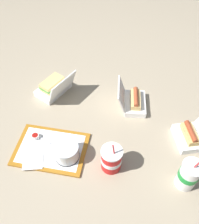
% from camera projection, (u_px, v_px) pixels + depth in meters
% --- Properties ---
extents(ground_plane, '(3.20, 3.20, 0.00)m').
position_uv_depth(ground_plane, '(104.00, 122.00, 1.43)').
color(ground_plane, gray).
extents(food_tray, '(0.38, 0.27, 0.01)m').
position_uv_depth(food_tray, '(51.00, 149.00, 1.31)').
color(food_tray, '#A56619').
rests_on(food_tray, ground_plane).
extents(cake_container, '(0.13, 0.13, 0.08)m').
position_uv_depth(cake_container, '(67.00, 152.00, 1.24)').
color(cake_container, black).
rests_on(cake_container, food_tray).
extents(ketchup_cup, '(0.04, 0.04, 0.02)m').
position_uv_depth(ketchup_cup, '(35.00, 136.00, 1.33)').
color(ketchup_cup, white).
rests_on(ketchup_cup, food_tray).
extents(napkin_stack, '(0.12, 0.12, 0.00)m').
position_uv_depth(napkin_stack, '(33.00, 161.00, 1.25)').
color(napkin_stack, white).
rests_on(napkin_stack, food_tray).
extents(plastic_fork, '(0.11, 0.05, 0.00)m').
position_uv_depth(plastic_fork, '(43.00, 139.00, 1.34)').
color(plastic_fork, white).
rests_on(plastic_fork, food_tray).
extents(clamshell_hotdog_center, '(0.23, 0.22, 0.16)m').
position_uv_depth(clamshell_hotdog_center, '(191.00, 135.00, 1.32)').
color(clamshell_hotdog_center, white).
rests_on(clamshell_hotdog_center, ground_plane).
extents(clamshell_sandwich_front, '(0.26, 0.27, 0.16)m').
position_uv_depth(clamshell_sandwich_front, '(54.00, 87.00, 1.55)').
color(clamshell_sandwich_front, white).
rests_on(clamshell_sandwich_front, ground_plane).
extents(clamshell_hotdog_corner, '(0.19, 0.20, 0.16)m').
position_uv_depth(clamshell_hotdog_corner, '(133.00, 101.00, 1.48)').
color(clamshell_hotdog_corner, white).
rests_on(clamshell_hotdog_corner, ground_plane).
extents(soda_cup_left, '(0.10, 0.10, 0.20)m').
position_uv_depth(soda_cup_left, '(111.00, 159.00, 1.20)').
color(soda_cup_left, red).
rests_on(soda_cup_left, ground_plane).
extents(soda_cup_back, '(0.10, 0.10, 0.23)m').
position_uv_depth(soda_cup_back, '(188.00, 175.00, 1.13)').
color(soda_cup_back, white).
rests_on(soda_cup_back, ground_plane).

